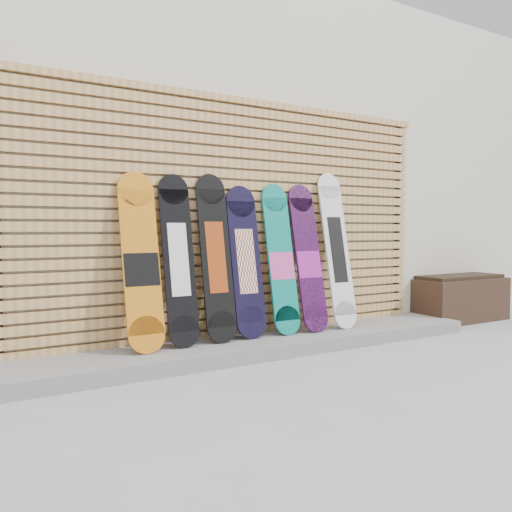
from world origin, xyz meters
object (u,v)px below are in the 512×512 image
object	(u,v)px
snowboard_2	(216,257)
snowboard_5	(308,258)
snowboard_3	(246,261)
planter_box	(460,298)
snowboard_1	(179,259)
snowboard_6	(337,250)
snowboard_4	(281,259)
snowboard_0	(141,262)

from	to	relation	value
snowboard_2	snowboard_5	size ratio (longest dim) A/B	1.04
snowboard_2	snowboard_3	distance (m)	0.30
planter_box	snowboard_1	world-z (taller)	snowboard_1
snowboard_1	snowboard_6	xyz separation A→B (m)	(1.66, -0.03, 0.05)
snowboard_1	snowboard_4	bearing A→B (deg)	-0.39
planter_box	snowboard_2	size ratio (longest dim) A/B	0.83
snowboard_1	snowboard_6	world-z (taller)	snowboard_6
snowboard_3	snowboard_6	world-z (taller)	snowboard_6
snowboard_1	snowboard_5	distance (m)	1.31
snowboard_2	snowboard_3	size ratio (longest dim) A/B	1.07
snowboard_4	snowboard_6	xyz separation A→B (m)	(0.65, -0.02, 0.08)
planter_box	snowboard_0	bearing A→B (deg)	-179.70
snowboard_3	snowboard_4	distance (m)	0.37
snowboard_0	snowboard_5	bearing A→B (deg)	-0.13
snowboard_0	snowboard_1	xyz separation A→B (m)	(0.33, 0.02, 0.01)
snowboard_6	snowboard_1	bearing A→B (deg)	179.12
planter_box	snowboard_1	size ratio (longest dim) A/B	0.84
snowboard_2	snowboard_6	bearing A→B (deg)	-1.10
snowboard_3	snowboard_5	bearing A→B (deg)	-2.74
snowboard_2	snowboard_0	bearing A→B (deg)	-178.23
snowboard_3	snowboard_6	distance (m)	1.02
planter_box	snowboard_3	bearing A→B (deg)	179.85
snowboard_2	planter_box	bearing A→B (deg)	-0.01
planter_box	snowboard_1	bearing A→B (deg)	179.99
snowboard_3	snowboard_5	distance (m)	0.67
snowboard_4	snowboard_5	world-z (taller)	snowboard_5
planter_box	snowboard_6	size ratio (longest dim) A/B	0.79
planter_box	snowboard_0	size ratio (longest dim) A/B	0.84
snowboard_4	snowboard_6	distance (m)	0.66
snowboard_3	snowboard_4	world-z (taller)	snowboard_4
snowboard_1	snowboard_2	xyz separation A→B (m)	(0.34, -0.00, 0.01)
snowboard_6	planter_box	bearing A→B (deg)	0.75
snowboard_1	snowboard_6	size ratio (longest dim) A/B	0.94
snowboard_3	snowboard_2	bearing A→B (deg)	-178.59
snowboard_5	snowboard_2	bearing A→B (deg)	178.55
snowboard_0	snowboard_6	bearing A→B (deg)	-0.13
snowboard_3	snowboard_5	world-z (taller)	snowboard_5
snowboard_4	snowboard_5	bearing A→B (deg)	-3.35
snowboard_1	planter_box	bearing A→B (deg)	-0.01
planter_box	snowboard_5	xyz separation A→B (m)	(-2.25, -0.02, 0.54)
snowboard_4	snowboard_0	bearing A→B (deg)	-179.40
planter_box	snowboard_1	xyz separation A→B (m)	(-3.56, 0.00, 0.57)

